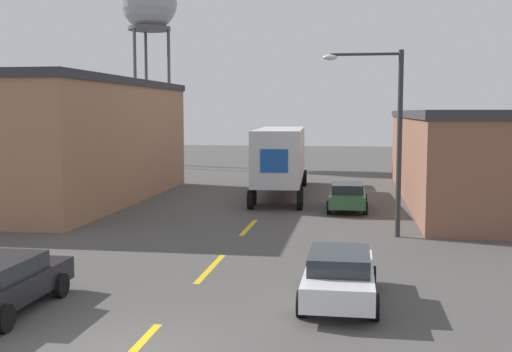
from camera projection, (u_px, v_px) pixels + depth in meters
The scene contains 9 objects.
road_centerline at pixel (211, 268), 20.06m from camera, with size 0.20×18.26×0.01m.
warehouse_left at pixel (35, 140), 35.38m from camera, with size 12.13×18.54×6.65m.
warehouse_right at pixel (508, 156), 35.27m from camera, with size 11.40×23.79×4.96m.
semi_truck at pixel (282, 155), 37.72m from camera, with size 3.48×13.64×3.94m.
parked_car_right_near at pixel (339, 275), 16.44m from camera, with size 1.94×4.45×1.35m.
parked_car_right_far at pixel (348, 196), 31.86m from camera, with size 1.94×4.45×1.35m.
parked_car_left_near at pixel (1, 283), 15.62m from camera, with size 1.94×4.45×1.35m.
water_tower at pixel (149, 5), 57.29m from camera, with size 5.03×5.03×17.16m.
street_lamp at pixel (389, 127), 24.76m from camera, with size 3.08×0.32×7.24m.
Camera 1 is at (4.45, -11.92, 4.88)m, focal length 45.00 mm.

